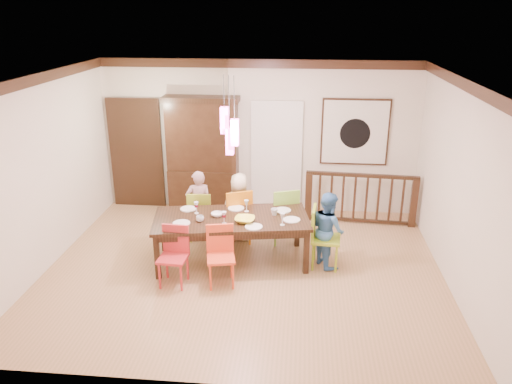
# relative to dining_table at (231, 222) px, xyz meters

# --- Properties ---
(floor) EXTENTS (6.00, 6.00, 0.00)m
(floor) POSITION_rel_dining_table_xyz_m (0.22, -0.25, -0.68)
(floor) COLOR #A88351
(floor) RESTS_ON ground
(ceiling) EXTENTS (6.00, 6.00, 0.00)m
(ceiling) POSITION_rel_dining_table_xyz_m (0.22, -0.25, 2.22)
(ceiling) COLOR white
(ceiling) RESTS_ON wall_back
(wall_back) EXTENTS (6.00, 0.00, 6.00)m
(wall_back) POSITION_rel_dining_table_xyz_m (0.22, 2.25, 0.77)
(wall_back) COLOR beige
(wall_back) RESTS_ON floor
(wall_left) EXTENTS (0.00, 5.00, 5.00)m
(wall_left) POSITION_rel_dining_table_xyz_m (-2.78, -0.25, 0.77)
(wall_left) COLOR beige
(wall_left) RESTS_ON floor
(wall_right) EXTENTS (0.00, 5.00, 5.00)m
(wall_right) POSITION_rel_dining_table_xyz_m (3.22, -0.25, 0.77)
(wall_right) COLOR beige
(wall_right) RESTS_ON floor
(crown_molding) EXTENTS (6.00, 5.00, 0.16)m
(crown_molding) POSITION_rel_dining_table_xyz_m (0.22, -0.25, 2.14)
(crown_molding) COLOR black
(crown_molding) RESTS_ON wall_back
(panel_door) EXTENTS (1.04, 0.07, 2.24)m
(panel_door) POSITION_rel_dining_table_xyz_m (-2.18, 2.20, 0.37)
(panel_door) COLOR black
(panel_door) RESTS_ON wall_back
(white_doorway) EXTENTS (0.97, 0.05, 2.22)m
(white_doorway) POSITION_rel_dining_table_xyz_m (0.57, 2.22, 0.37)
(white_doorway) COLOR silver
(white_doorway) RESTS_ON wall_back
(painting) EXTENTS (1.25, 0.06, 1.25)m
(painting) POSITION_rel_dining_table_xyz_m (2.02, 2.21, 0.92)
(painting) COLOR black
(painting) RESTS_ON wall_back
(pendant_cluster) EXTENTS (0.27, 0.21, 1.14)m
(pendant_cluster) POSITION_rel_dining_table_xyz_m (0.00, -0.00, 1.43)
(pendant_cluster) COLOR #EF47A8
(pendant_cluster) RESTS_ON ceiling
(dining_table) EXTENTS (2.51, 1.45, 0.75)m
(dining_table) POSITION_rel_dining_table_xyz_m (0.00, 0.00, 0.00)
(dining_table) COLOR black
(dining_table) RESTS_ON floor
(chair_far_left) EXTENTS (0.42, 0.42, 0.89)m
(chair_far_left) POSITION_rel_dining_table_xyz_m (-0.64, 0.76, -0.17)
(chair_far_left) COLOR #9EB429
(chair_far_left) RESTS_ON floor
(chair_far_mid) EXTENTS (0.58, 0.58, 0.98)m
(chair_far_mid) POSITION_rel_dining_table_xyz_m (-0.02, 0.69, -0.11)
(chair_far_mid) COLOR #C16B0E
(chair_far_mid) RESTS_ON floor
(chair_far_right) EXTENTS (0.57, 0.57, 0.98)m
(chair_far_right) POSITION_rel_dining_table_xyz_m (0.76, 0.81, -0.12)
(chair_far_right) COLOR #7BB43A
(chair_far_right) RESTS_ON floor
(chair_near_left) EXTENTS (0.42, 0.42, 0.87)m
(chair_near_left) POSITION_rel_dining_table_xyz_m (-0.74, -0.78, -0.18)
(chair_near_left) COLOR red
(chair_near_left) RESTS_ON floor
(chair_near_mid) EXTENTS (0.47, 0.47, 0.87)m
(chair_near_mid) POSITION_rel_dining_table_xyz_m (-0.05, -0.71, -0.18)
(chair_near_mid) COLOR #E84926
(chair_near_mid) RESTS_ON floor
(chair_end_right) EXTENTS (0.47, 0.47, 0.96)m
(chair_end_right) POSITION_rel_dining_table_xyz_m (1.45, -0.02, -0.13)
(chair_end_right) COLOR #94B121
(chair_end_right) RESTS_ON floor
(china_hutch) EXTENTS (1.42, 0.46, 2.24)m
(china_hutch) POSITION_rel_dining_table_xyz_m (-0.83, 2.05, 0.45)
(china_hutch) COLOR black
(china_hutch) RESTS_ON floor
(balustrade) EXTENTS (2.02, 0.23, 0.96)m
(balustrade) POSITION_rel_dining_table_xyz_m (2.15, 1.70, -0.18)
(balustrade) COLOR black
(balustrade) RESTS_ON floor
(person_far_left) EXTENTS (0.51, 0.41, 1.21)m
(person_far_left) POSITION_rel_dining_table_xyz_m (-0.68, 0.81, -0.07)
(person_far_left) COLOR #CF9DAA
(person_far_left) RESTS_ON floor
(person_far_mid) EXTENTS (0.60, 0.40, 1.18)m
(person_far_mid) POSITION_rel_dining_table_xyz_m (0.02, 0.81, -0.08)
(person_far_mid) COLOR beige
(person_far_mid) RESTS_ON floor
(person_end_right) EXTENTS (0.66, 0.72, 1.19)m
(person_end_right) POSITION_rel_dining_table_xyz_m (1.48, 0.05, -0.08)
(person_end_right) COLOR #427ABA
(person_end_right) RESTS_ON floor
(serving_bowl) EXTENTS (0.32, 0.32, 0.07)m
(serving_bowl) POSITION_rel_dining_table_xyz_m (0.23, -0.15, 0.11)
(serving_bowl) COLOR #F3E945
(serving_bowl) RESTS_ON dining_table
(small_bowl) EXTENTS (0.23, 0.23, 0.06)m
(small_bowl) POSITION_rel_dining_table_xyz_m (-0.22, 0.02, 0.10)
(small_bowl) COLOR white
(small_bowl) RESTS_ON dining_table
(cup_left) EXTENTS (0.13, 0.13, 0.09)m
(cup_left) POSITION_rel_dining_table_xyz_m (-0.45, -0.20, 0.12)
(cup_left) COLOR silver
(cup_left) RESTS_ON dining_table
(cup_right) EXTENTS (0.15, 0.15, 0.10)m
(cup_right) POSITION_rel_dining_table_xyz_m (0.65, 0.16, 0.13)
(cup_right) COLOR silver
(cup_right) RESTS_ON dining_table
(plate_far_left) EXTENTS (0.26, 0.26, 0.01)m
(plate_far_left) POSITION_rel_dining_table_xyz_m (-0.73, 0.26, 0.08)
(plate_far_left) COLOR white
(plate_far_left) RESTS_ON dining_table
(plate_far_mid) EXTENTS (0.26, 0.26, 0.01)m
(plate_far_mid) POSITION_rel_dining_table_xyz_m (0.03, 0.35, 0.08)
(plate_far_mid) COLOR white
(plate_far_mid) RESTS_ON dining_table
(plate_far_right) EXTENTS (0.26, 0.26, 0.01)m
(plate_far_right) POSITION_rel_dining_table_xyz_m (0.77, 0.34, 0.08)
(plate_far_right) COLOR white
(plate_far_right) RESTS_ON dining_table
(plate_near_left) EXTENTS (0.26, 0.26, 0.01)m
(plate_near_left) POSITION_rel_dining_table_xyz_m (-0.71, -0.30, 0.08)
(plate_near_left) COLOR white
(plate_near_left) RESTS_ON dining_table
(plate_near_mid) EXTENTS (0.26, 0.26, 0.01)m
(plate_near_mid) POSITION_rel_dining_table_xyz_m (0.38, -0.33, 0.08)
(plate_near_mid) COLOR white
(plate_near_mid) RESTS_ON dining_table
(plate_end_right) EXTENTS (0.26, 0.26, 0.01)m
(plate_end_right) POSITION_rel_dining_table_xyz_m (0.93, -0.02, 0.08)
(plate_end_right) COLOR white
(plate_end_right) RESTS_ON dining_table
(wine_glass_a) EXTENTS (0.08, 0.08, 0.19)m
(wine_glass_a) POSITION_rel_dining_table_xyz_m (-0.56, 0.11, 0.17)
(wine_glass_a) COLOR #590C19
(wine_glass_a) RESTS_ON dining_table
(wine_glass_b) EXTENTS (0.08, 0.08, 0.19)m
(wine_glass_b) POSITION_rel_dining_table_xyz_m (0.21, 0.26, 0.17)
(wine_glass_b) COLOR silver
(wine_glass_b) RESTS_ON dining_table
(wine_glass_c) EXTENTS (0.08, 0.08, 0.19)m
(wine_glass_c) POSITION_rel_dining_table_xyz_m (-0.07, -0.24, 0.17)
(wine_glass_c) COLOR #590C19
(wine_glass_c) RESTS_ON dining_table
(wine_glass_d) EXTENTS (0.08, 0.08, 0.19)m
(wine_glass_d) POSITION_rel_dining_table_xyz_m (0.79, -0.21, 0.17)
(wine_glass_d) COLOR silver
(wine_glass_d) RESTS_ON dining_table
(napkin) EXTENTS (0.18, 0.14, 0.01)m
(napkin) POSITION_rel_dining_table_xyz_m (-0.10, -0.37, 0.08)
(napkin) COLOR #D83359
(napkin) RESTS_ON dining_table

